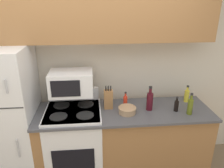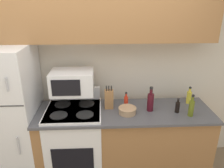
{
  "view_description": "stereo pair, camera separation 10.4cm",
  "coord_description": "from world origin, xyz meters",
  "px_view_note": "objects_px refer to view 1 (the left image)",
  "views": [
    {
      "loc": [
        -0.0,
        -1.99,
        2.15
      ],
      "look_at": [
        0.21,
        0.28,
        1.25
      ],
      "focal_mm": 35.0,
      "sensor_mm": 36.0,
      "label": 1
    },
    {
      "loc": [
        0.1,
        -1.99,
        2.15
      ],
      "look_at": [
        0.21,
        0.28,
        1.25
      ],
      "focal_mm": 35.0,
      "sensor_mm": 36.0,
      "label": 2
    }
  ],
  "objects_px": {
    "stove": "(75,142)",
    "bottle_olive_oil": "(190,106)",
    "knife_block": "(109,99)",
    "bottle_soy_sauce": "(177,105)",
    "bottle_cooking_spray": "(187,95)",
    "microwave": "(72,83)",
    "bottle_hot_sauce": "(126,101)",
    "bottle_wine_red": "(150,101)",
    "refrigerator": "(5,118)",
    "bowl": "(127,110)"
  },
  "relations": [
    {
      "from": "stove",
      "to": "bottle_olive_oil",
      "type": "height_order",
      "value": "bottle_olive_oil"
    },
    {
      "from": "knife_block",
      "to": "bottle_olive_oil",
      "type": "distance_m",
      "value": 0.95
    },
    {
      "from": "bottle_soy_sauce",
      "to": "bottle_cooking_spray",
      "type": "xyz_separation_m",
      "value": [
        0.22,
        0.23,
        0.02
      ]
    },
    {
      "from": "microwave",
      "to": "bottle_hot_sauce",
      "type": "xyz_separation_m",
      "value": [
        0.63,
        -0.03,
        -0.25
      ]
    },
    {
      "from": "bottle_wine_red",
      "to": "refrigerator",
      "type": "bearing_deg",
      "value": 177.96
    },
    {
      "from": "stove",
      "to": "bottle_olive_oil",
      "type": "bearing_deg",
      "value": -6.72
    },
    {
      "from": "refrigerator",
      "to": "knife_block",
      "type": "bearing_deg",
      "value": 1.36
    },
    {
      "from": "bottle_hot_sauce",
      "to": "knife_block",
      "type": "bearing_deg",
      "value": -179.05
    },
    {
      "from": "bottle_cooking_spray",
      "to": "bottle_olive_oil",
      "type": "relative_size",
      "value": 0.85
    },
    {
      "from": "refrigerator",
      "to": "bottle_soy_sauce",
      "type": "relative_size",
      "value": 9.35
    },
    {
      "from": "stove",
      "to": "bottle_hot_sauce",
      "type": "xyz_separation_m",
      "value": [
        0.63,
        0.08,
        0.5
      ]
    },
    {
      "from": "knife_block",
      "to": "bowl",
      "type": "relative_size",
      "value": 1.39
    },
    {
      "from": "bottle_cooking_spray",
      "to": "stove",
      "type": "bearing_deg",
      "value": -173.59
    },
    {
      "from": "refrigerator",
      "to": "bowl",
      "type": "bearing_deg",
      "value": -4.87
    },
    {
      "from": "stove",
      "to": "microwave",
      "type": "distance_m",
      "value": 0.76
    },
    {
      "from": "bottle_hot_sauce",
      "to": "bottle_wine_red",
      "type": "bearing_deg",
      "value": -18.56
    },
    {
      "from": "bottle_cooking_spray",
      "to": "bottle_hot_sauce",
      "type": "xyz_separation_m",
      "value": [
        -0.81,
        -0.08,
        -0.01
      ]
    },
    {
      "from": "bottle_hot_sauce",
      "to": "bottle_soy_sauce",
      "type": "bearing_deg",
      "value": -14.71
    },
    {
      "from": "bottle_olive_oil",
      "to": "knife_block",
      "type": "bearing_deg",
      "value": 165.52
    },
    {
      "from": "microwave",
      "to": "knife_block",
      "type": "relative_size",
      "value": 1.69
    },
    {
      "from": "bowl",
      "to": "stove",
      "type": "bearing_deg",
      "value": 173.55
    },
    {
      "from": "microwave",
      "to": "bottle_soy_sauce",
      "type": "xyz_separation_m",
      "value": [
        1.22,
        -0.19,
        -0.26
      ]
    },
    {
      "from": "bottle_hot_sauce",
      "to": "bottle_wine_red",
      "type": "xyz_separation_m",
      "value": [
        0.28,
        -0.09,
        0.04
      ]
    },
    {
      "from": "bottle_wine_red",
      "to": "bottle_olive_oil",
      "type": "relative_size",
      "value": 1.15
    },
    {
      "from": "bottle_hot_sauce",
      "to": "bottle_cooking_spray",
      "type": "bearing_deg",
      "value": 5.58
    },
    {
      "from": "knife_block",
      "to": "bottle_wine_red",
      "type": "bearing_deg",
      "value": -10.45
    },
    {
      "from": "microwave",
      "to": "bottle_soy_sauce",
      "type": "relative_size",
      "value": 2.74
    },
    {
      "from": "knife_block",
      "to": "microwave",
      "type": "bearing_deg",
      "value": 174.85
    },
    {
      "from": "bottle_soy_sauce",
      "to": "bottle_olive_oil",
      "type": "xyz_separation_m",
      "value": [
        0.13,
        -0.09,
        0.03
      ]
    },
    {
      "from": "stove",
      "to": "bowl",
      "type": "distance_m",
      "value": 0.78
    },
    {
      "from": "bottle_wine_red",
      "to": "stove",
      "type": "bearing_deg",
      "value": 179.35
    },
    {
      "from": "refrigerator",
      "to": "microwave",
      "type": "xyz_separation_m",
      "value": [
        0.79,
        0.07,
        0.39
      ]
    },
    {
      "from": "refrigerator",
      "to": "bottle_soy_sauce",
      "type": "xyz_separation_m",
      "value": [
        2.01,
        -0.12,
        0.13
      ]
    },
    {
      "from": "refrigerator",
      "to": "bowl",
      "type": "distance_m",
      "value": 1.43
    },
    {
      "from": "bottle_cooking_spray",
      "to": "bottle_hot_sauce",
      "type": "height_order",
      "value": "bottle_cooking_spray"
    },
    {
      "from": "stove",
      "to": "refrigerator",
      "type": "bearing_deg",
      "value": 176.38
    },
    {
      "from": "bowl",
      "to": "bottle_hot_sauce",
      "type": "relative_size",
      "value": 1.04
    },
    {
      "from": "refrigerator",
      "to": "bottle_olive_oil",
      "type": "relative_size",
      "value": 6.48
    },
    {
      "from": "refrigerator",
      "to": "bottle_hot_sauce",
      "type": "height_order",
      "value": "refrigerator"
    },
    {
      "from": "bowl",
      "to": "bottle_hot_sauce",
      "type": "bearing_deg",
      "value": 89.7
    },
    {
      "from": "refrigerator",
      "to": "microwave",
      "type": "bearing_deg",
      "value": 4.86
    },
    {
      "from": "stove",
      "to": "bowl",
      "type": "bearing_deg",
      "value": -6.45
    },
    {
      "from": "bottle_soy_sauce",
      "to": "bottle_olive_oil",
      "type": "distance_m",
      "value": 0.16
    },
    {
      "from": "knife_block",
      "to": "bottle_hot_sauce",
      "type": "relative_size",
      "value": 1.46
    },
    {
      "from": "bottle_soy_sauce",
      "to": "bottle_hot_sauce",
      "type": "bearing_deg",
      "value": 165.29
    },
    {
      "from": "knife_block",
      "to": "bottle_soy_sauce",
      "type": "relative_size",
      "value": 1.62
    },
    {
      "from": "microwave",
      "to": "bowl",
      "type": "relative_size",
      "value": 2.36
    },
    {
      "from": "bowl",
      "to": "bottle_olive_oil",
      "type": "bearing_deg",
      "value": -6.96
    },
    {
      "from": "bowl",
      "to": "bottle_hot_sauce",
      "type": "distance_m",
      "value": 0.16
    },
    {
      "from": "stove",
      "to": "bottle_soy_sauce",
      "type": "bearing_deg",
      "value": -3.33
    }
  ]
}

